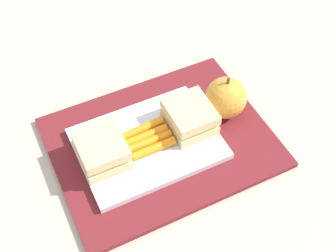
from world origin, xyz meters
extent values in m
plane|color=#B7AD99|center=(0.00, 0.00, 0.00)|extent=(2.40, 2.40, 0.00)
cube|color=maroon|center=(0.00, 0.00, 0.01)|extent=(0.36, 0.28, 0.01)
cube|color=white|center=(-0.03, 0.00, 0.02)|extent=(0.23, 0.17, 0.01)
cube|color=#DBC189|center=(-0.10, 0.00, 0.03)|extent=(0.07, 0.08, 0.02)
cube|color=#F4CC4C|center=(-0.10, 0.00, 0.04)|extent=(0.07, 0.07, 0.01)
cube|color=#DBC189|center=(-0.10, 0.00, 0.06)|extent=(0.07, 0.08, 0.02)
cube|color=#DBC189|center=(0.05, 0.00, 0.03)|extent=(0.07, 0.08, 0.02)
cube|color=#F4CC4C|center=(0.05, 0.00, 0.04)|extent=(0.07, 0.07, 0.01)
cube|color=#DBC189|center=(0.05, 0.00, 0.06)|extent=(0.07, 0.08, 0.02)
cylinder|color=orange|center=(-0.02, -0.02, 0.03)|extent=(0.08, 0.01, 0.02)
cylinder|color=orange|center=(-0.02, -0.01, 0.03)|extent=(0.08, 0.01, 0.02)
cylinder|color=orange|center=(-0.02, 0.01, 0.03)|extent=(0.08, 0.01, 0.02)
cylinder|color=orange|center=(-0.02, 0.02, 0.03)|extent=(0.08, 0.01, 0.02)
sphere|color=gold|center=(0.13, 0.01, 0.05)|extent=(0.07, 0.07, 0.07)
cylinder|color=brown|center=(0.13, 0.01, 0.09)|extent=(0.01, 0.01, 0.01)
camera|label=1|loc=(-0.19, -0.41, 0.62)|focal=48.00mm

